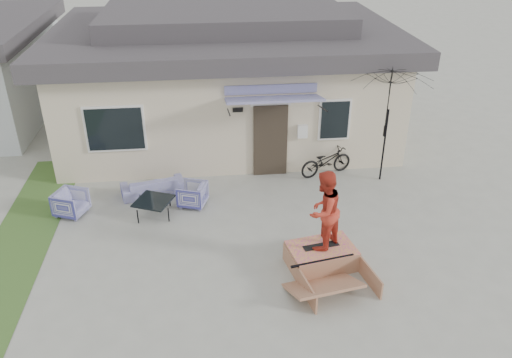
{
  "coord_description": "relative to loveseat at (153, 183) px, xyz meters",
  "views": [
    {
      "loc": [
        -0.85,
        -8.6,
        6.96
      ],
      "look_at": [
        0.3,
        1.8,
        1.3
      ],
      "focal_mm": 36.08,
      "sensor_mm": 36.0,
      "label": 1
    }
  ],
  "objects": [
    {
      "name": "ground",
      "position": [
        2.28,
        -3.68,
        -0.32
      ],
      "size": [
        90.0,
        90.0,
        0.0
      ],
      "primitive_type": "plane",
      "color": "#96988C",
      "rests_on": "ground"
    },
    {
      "name": "skateboard",
      "position": [
        3.8,
        -3.51,
        0.16
      ],
      "size": [
        0.81,
        0.34,
        0.05
      ],
      "primitive_type": "cube",
      "rotation": [
        0.0,
        0.0,
        0.18
      ],
      "color": "black",
      "rests_on": "skate_ramp"
    },
    {
      "name": "patio_umbrella",
      "position": [
        6.34,
        0.12,
        1.43
      ],
      "size": [
        2.6,
        2.49,
        2.2
      ],
      "color": "black",
      "rests_on": "ground"
    },
    {
      "name": "coffee_table",
      "position": [
        0.1,
        -1.07,
        -0.12
      ],
      "size": [
        1.09,
        1.09,
        0.41
      ],
      "primitive_type": "cube",
      "rotation": [
        0.0,
        0.0,
        -0.41
      ],
      "color": "black",
      "rests_on": "ground"
    },
    {
      "name": "skater",
      "position": [
        3.8,
        -3.51,
        1.07
      ],
      "size": [
        1.08,
        1.07,
        1.76
      ],
      "primitive_type": "imported",
      "rotation": [
        0.0,
        0.0,
        3.89
      ],
      "color": "#BB3423",
      "rests_on": "skateboard"
    },
    {
      "name": "house",
      "position": [
        2.28,
        4.31,
        1.62
      ],
      "size": [
        10.8,
        8.49,
        4.1
      ],
      "color": "beige",
      "rests_on": "ground"
    },
    {
      "name": "bicycle",
      "position": [
        4.87,
        0.59,
        0.19
      ],
      "size": [
        1.71,
        1.05,
        1.03
      ],
      "primitive_type": "imported",
      "rotation": [
        0.0,
        0.0,
        1.9
      ],
      "color": "black",
      "rests_on": "ground"
    },
    {
      "name": "loveseat",
      "position": [
        0.0,
        0.0,
        0.0
      ],
      "size": [
        1.73,
        0.86,
        0.65
      ],
      "primitive_type": "imported",
      "rotation": [
        0.0,
        0.0,
        3.38
      ],
      "color": "#2F2F91",
      "rests_on": "ground"
    },
    {
      "name": "armchair_left",
      "position": [
        -1.96,
        -0.83,
        0.03
      ],
      "size": [
        0.86,
        0.89,
        0.72
      ],
      "primitive_type": "imported",
      "rotation": [
        0.0,
        0.0,
        1.19
      ],
      "color": "#2F2F91",
      "rests_on": "ground"
    },
    {
      "name": "skate_ramp",
      "position": [
        3.81,
        -3.55,
        -0.09
      ],
      "size": [
        1.71,
        2.08,
        0.46
      ],
      "primitive_type": null,
      "rotation": [
        0.0,
        0.0,
        0.19
      ],
      "color": "#966448",
      "rests_on": "ground"
    },
    {
      "name": "grass_strip",
      "position": [
        -2.92,
        -1.68,
        -0.32
      ],
      "size": [
        1.4,
        8.0,
        0.01
      ],
      "primitive_type": "cube",
      "color": "#375B26",
      "rests_on": "ground"
    },
    {
      "name": "armchair_right",
      "position": [
        1.06,
        -0.71,
        0.02
      ],
      "size": [
        0.8,
        0.83,
        0.68
      ],
      "primitive_type": "imported",
      "rotation": [
        0.0,
        0.0,
        -1.9
      ],
      "color": "#2F2F91",
      "rests_on": "ground"
    }
  ]
}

